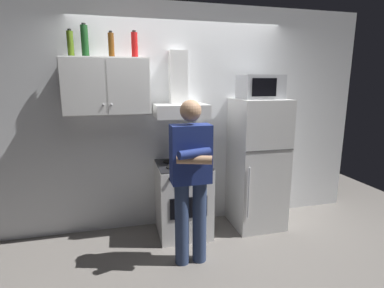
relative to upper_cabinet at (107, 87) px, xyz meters
The scene contains 13 objects.
ground_plane 1.98m from the upper_cabinet, 23.77° to the right, with size 7.00×7.00×0.00m, color slate.
back_wall_tiled 0.97m from the upper_cabinet, 14.86° to the left, with size 4.80×0.10×2.70m, color white.
upper_cabinet is the anchor object (origin of this frame).
stove_oven 1.55m from the upper_cabinet, ahead, with size 0.60×0.62×0.87m.
range_hood 0.81m from the upper_cabinet, ahead, with size 0.60×0.44×0.75m.
refrigerator 2.00m from the upper_cabinet, ahead, with size 0.60×0.62×1.60m.
microwave 1.75m from the upper_cabinet, ahead, with size 0.48×0.37×0.28m.
person_standing 1.35m from the upper_cabinet, 44.26° to the right, with size 0.38×0.33×1.64m.
cooking_pot 1.27m from the upper_cabinet, 14.73° to the right, with size 0.30×0.20×0.10m.
bottle_beer_brown 0.43m from the upper_cabinet, 11.48° to the right, with size 0.06×0.06×0.27m.
bottle_wine_green 0.50m from the upper_cabinet, behind, with size 0.07×0.07×0.34m.
bottle_soda_red 0.53m from the upper_cabinet, ahead, with size 0.07×0.07×0.28m.
bottle_olive_oil 0.55m from the upper_cabinet, behind, with size 0.07×0.07×0.28m.
Camera 1 is at (-0.74, -2.96, 1.79)m, focal length 27.43 mm.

